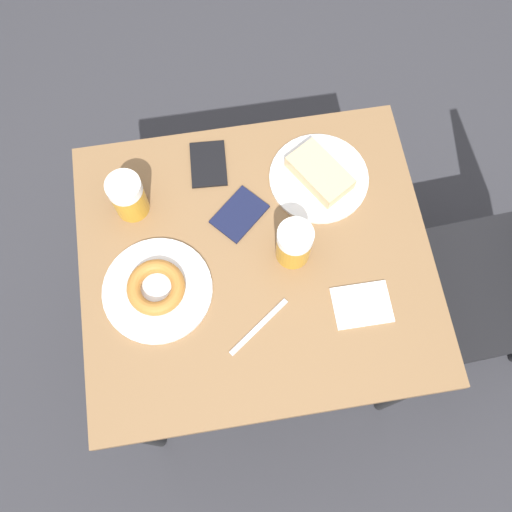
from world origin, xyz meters
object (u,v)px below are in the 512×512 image
at_px(plate_with_cake, 319,176).
at_px(passport_near_edge, 208,164).
at_px(plate_with_donut, 157,289).
at_px(fork, 259,327).
at_px(beer_mug_left, 294,242).
at_px(napkin_folded, 362,305).
at_px(passport_far_edge, 239,214).
at_px(beer_mug_center, 128,196).

height_order(plate_with_cake, passport_near_edge, plate_with_cake).
relative_size(plate_with_cake, plate_with_donut, 0.97).
relative_size(plate_with_donut, fork, 1.69).
xyz_separation_m(beer_mug_left, fork, (0.17, -0.11, -0.06)).
bearing_deg(plate_with_donut, plate_with_cake, 117.99).
distance_m(beer_mug_left, napkin_folded, 0.21).
height_order(beer_mug_left, passport_near_edge, beer_mug_left).
bearing_deg(passport_far_edge, fork, 0.40).
height_order(beer_mug_center, napkin_folded, beer_mug_center).
distance_m(plate_with_donut, fork, 0.25).
xyz_separation_m(beer_mug_left, napkin_folded, (0.15, 0.13, -0.06)).
bearing_deg(passport_near_edge, napkin_folded, 35.70).
height_order(plate_with_donut, fork, plate_with_donut).
relative_size(passport_near_edge, passport_far_edge, 0.86).
height_order(fork, passport_near_edge, passport_near_edge).
distance_m(beer_mug_left, fork, 0.21).
xyz_separation_m(plate_with_donut, napkin_folded, (0.11, 0.46, -0.01)).
relative_size(plate_with_donut, beer_mug_center, 2.06).
distance_m(beer_mug_center, passport_near_edge, 0.22).
xyz_separation_m(fork, passport_far_edge, (-0.28, -0.00, 0.00)).
height_order(plate_with_donut, napkin_folded, plate_with_donut).
xyz_separation_m(plate_with_cake, plate_with_donut, (0.23, -0.42, -0.00)).
bearing_deg(passport_near_edge, beer_mug_center, -65.81).
distance_m(plate_with_cake, passport_near_edge, 0.28).
relative_size(beer_mug_center, passport_near_edge, 0.94).
bearing_deg(beer_mug_left, fork, -32.69).
bearing_deg(napkin_folded, plate_with_donut, -103.38).
relative_size(plate_with_cake, passport_near_edge, 1.87).
distance_m(plate_with_cake, beer_mug_left, 0.21).
xyz_separation_m(beer_mug_center, fork, (0.34, 0.25, -0.06)).
bearing_deg(passport_far_edge, plate_with_donut, -53.45).
distance_m(plate_with_donut, beer_mug_left, 0.33).
relative_size(beer_mug_center, napkin_folded, 0.93).
distance_m(plate_with_donut, beer_mug_center, 0.23).
bearing_deg(passport_near_edge, passport_far_edge, 20.85).
height_order(plate_with_donut, beer_mug_center, beer_mug_center).
xyz_separation_m(napkin_folded, fork, (0.01, -0.24, -0.00)).
xyz_separation_m(plate_with_cake, fork, (0.35, -0.21, -0.01)).
xyz_separation_m(plate_with_cake, passport_far_edge, (0.07, -0.21, -0.01)).
relative_size(beer_mug_center, fork, 0.82).
relative_size(beer_mug_left, fork, 0.82).
bearing_deg(fork, plate_with_cake, 149.19).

